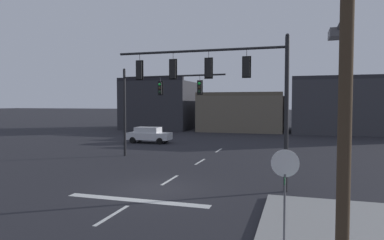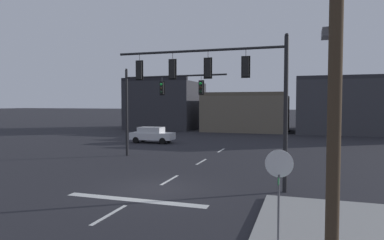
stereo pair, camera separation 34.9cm
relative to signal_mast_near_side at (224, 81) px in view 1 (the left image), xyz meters
The scene contains 10 objects.
ground_plane 6.12m from the signal_mast_near_side, 156.87° to the right, with size 400.00×400.00×0.00m, color #232328.
sidewalk_near_corner 8.72m from the signal_mast_near_side, 48.32° to the right, with size 5.00×8.00×0.15m, color gray.
stop_bar_paint 6.82m from the signal_mast_near_side, 132.71° to the right, with size 6.40×0.50×0.01m, color silver.
lane_centreline 6.01m from the signal_mast_near_side, 167.10° to the left, with size 0.16×26.40×0.01m.
signal_mast_near_side is the anchor object (origin of this frame).
signal_mast_far_side 10.13m from the signal_mast_near_side, 133.34° to the left, with size 8.14×0.97×6.73m.
stop_sign 7.91m from the signal_mast_near_side, 65.23° to the right, with size 0.76×0.64×2.83m.
car_lot_nearside 20.02m from the signal_mast_near_side, 124.54° to the left, with size 4.48×1.98×1.61m.
utility_pole 9.99m from the signal_mast_near_side, 64.81° to the right, with size 2.20×2.20×8.04m.
building_row 35.68m from the signal_mast_near_side, 83.97° to the left, with size 46.42×13.40×10.50m.
Camera 1 is at (6.40, -15.09, 4.10)m, focal length 32.44 mm.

